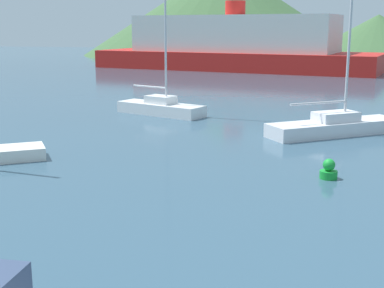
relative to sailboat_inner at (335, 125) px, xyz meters
The scene contains 6 objects.
sailboat_inner is the anchor object (origin of this frame).
sailboat_outer 10.12m from the sailboat_inner, 158.71° to the left, with size 5.45×3.38×10.67m.
ferry_distant 38.59m from the sailboat_inner, 105.73° to the left, with size 33.89×16.11×7.73m.
buoy_marker 7.59m from the sailboat_inner, 92.98° to the right, with size 0.57×0.57×0.66m.
hill_west 73.92m from the sailboat_inner, 104.01° to the left, with size 49.48×49.48×15.77m.
hill_central 63.64m from the sailboat_inner, 83.05° to the left, with size 24.27×24.27×6.71m.
Camera 1 is at (3.36, -2.14, 4.85)m, focal length 50.00 mm.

